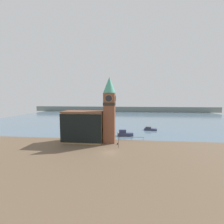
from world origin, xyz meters
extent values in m
plane|color=brown|center=(0.00, 0.00, 0.00)|extent=(160.00, 160.00, 0.00)
cube|color=slate|center=(0.00, 71.28, 0.00)|extent=(160.00, 120.00, 0.00)
cube|color=slate|center=(0.00, 111.28, 2.50)|extent=(180.00, 3.00, 5.00)
cube|color=#333338|center=(5.66, 11.03, 1.05)|extent=(8.05, 0.08, 0.08)
cylinder|color=#333338|center=(1.94, 11.03, 0.53)|extent=(0.07, 0.07, 1.05)
cylinder|color=#333338|center=(5.66, 11.03, 0.53)|extent=(0.07, 0.07, 1.05)
cylinder|color=#333338|center=(9.39, 11.03, 0.53)|extent=(0.07, 0.07, 1.05)
cube|color=brown|center=(-1.02, 8.46, 7.47)|extent=(3.31, 3.31, 14.93)
cube|color=#2D2823|center=(-1.02, 8.46, 11.66)|extent=(3.43, 3.43, 0.90)
cylinder|color=tan|center=(-1.02, 6.75, 13.35)|extent=(2.18, 0.12, 2.18)
cylinder|color=#232328|center=(-1.02, 6.66, 13.35)|extent=(1.98, 0.12, 1.98)
cylinder|color=tan|center=(0.70, 8.46, 13.35)|extent=(0.12, 2.18, 2.18)
cylinder|color=#232328|center=(0.78, 8.46, 13.35)|extent=(0.12, 1.98, 1.98)
cone|color=teal|center=(-1.02, 8.46, 17.30)|extent=(3.80, 3.80, 4.74)
cube|color=tan|center=(-8.98, 7.99, 4.51)|extent=(11.66, 5.69, 9.01)
cube|color=brown|center=(-8.98, 7.99, 9.26)|extent=(12.06, 6.09, 0.50)
cube|color=black|center=(-8.98, 5.00, 4.69)|extent=(12.16, 0.30, 8.29)
cube|color=#333856|center=(3.67, 16.45, 0.52)|extent=(5.68, 2.25, 1.04)
cube|color=navy|center=(2.69, 16.31, 1.62)|extent=(2.55, 1.38, 1.16)
cube|color=#333856|center=(14.04, 27.06, 0.37)|extent=(5.40, 2.95, 0.75)
cube|color=#38383D|center=(13.14, 27.23, 1.07)|extent=(2.47, 1.82, 0.65)
cylinder|color=black|center=(1.63, 6.10, 0.23)|extent=(0.28, 0.28, 0.45)
sphere|color=black|center=(1.63, 6.10, 0.45)|extent=(0.29, 0.29, 0.29)
cylinder|color=#2D2D33|center=(2.05, 3.37, 2.03)|extent=(0.10, 0.10, 4.06)
sphere|color=silver|center=(2.05, 3.37, 4.16)|extent=(0.32, 0.32, 0.32)
camera|label=1|loc=(4.50, -36.02, 13.41)|focal=24.00mm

